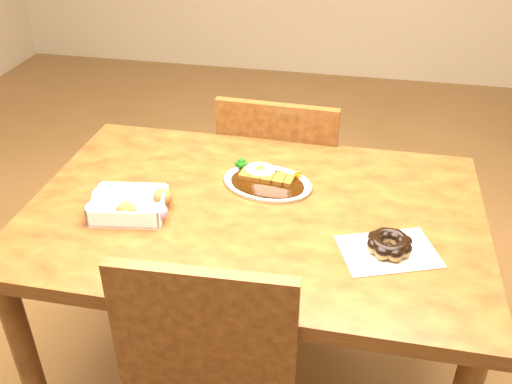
% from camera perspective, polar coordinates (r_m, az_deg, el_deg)
% --- Properties ---
extents(table, '(1.20, 0.80, 0.75)m').
position_cam_1_polar(table, '(1.57, -0.21, -4.59)').
color(table, '#46200E').
rests_on(table, ground).
extents(chair_far, '(0.44, 0.44, 0.87)m').
position_cam_1_polar(chair_far, '(2.10, 2.60, 0.30)').
color(chair_far, '#46200E').
rests_on(chair_far, ground).
extents(katsu_curry_plate, '(0.28, 0.22, 0.05)m').
position_cam_1_polar(katsu_curry_plate, '(1.60, 1.04, 1.17)').
color(katsu_curry_plate, white).
rests_on(katsu_curry_plate, table).
extents(donut_box, '(0.22, 0.17, 0.05)m').
position_cam_1_polar(donut_box, '(1.51, -12.58, -1.22)').
color(donut_box, white).
rests_on(donut_box, table).
extents(pon_de_ring, '(0.26, 0.22, 0.04)m').
position_cam_1_polar(pon_de_ring, '(1.38, 13.19, -5.14)').
color(pon_de_ring, silver).
rests_on(pon_de_ring, table).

